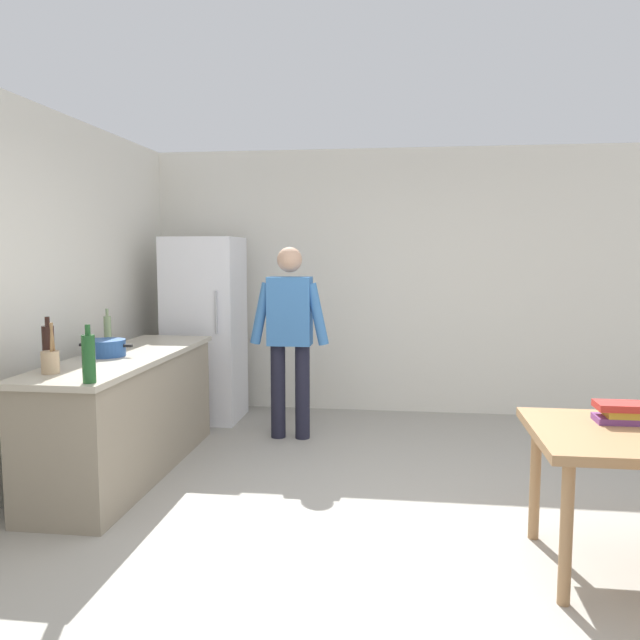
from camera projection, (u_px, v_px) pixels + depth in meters
name	position (u px, v px, depth m)	size (l,w,h in m)	color
ground_plane	(394.00, 534.00, 3.73)	(14.00, 14.00, 0.00)	#9E998E
wall_back	(400.00, 282.00, 6.55)	(6.40, 0.12, 2.70)	silver
kitchen_counter	(127.00, 414.00, 4.73)	(0.64, 2.20, 0.90)	gray
refrigerator	(205.00, 329.00, 6.24)	(0.70, 0.67, 1.80)	white
person	(290.00, 329.00, 5.57)	(0.70, 0.22, 1.70)	#1E1E2D
cooking_pot	(106.00, 348.00, 4.61)	(0.40, 0.28, 0.12)	#285193
utensil_jar	(50.00, 361.00, 3.94)	(0.11, 0.11, 0.32)	tan
bottle_wine_green	(89.00, 358.00, 3.65)	(0.08, 0.08, 0.34)	#1E5123
bottle_wine_dark	(48.00, 347.00, 4.10)	(0.08, 0.08, 0.34)	black
bottle_vinegar_tall	(108.00, 332.00, 4.91)	(0.06, 0.06, 0.32)	gray
book_stack	(621.00, 413.00, 3.36)	(0.26, 0.17, 0.11)	#753D7F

